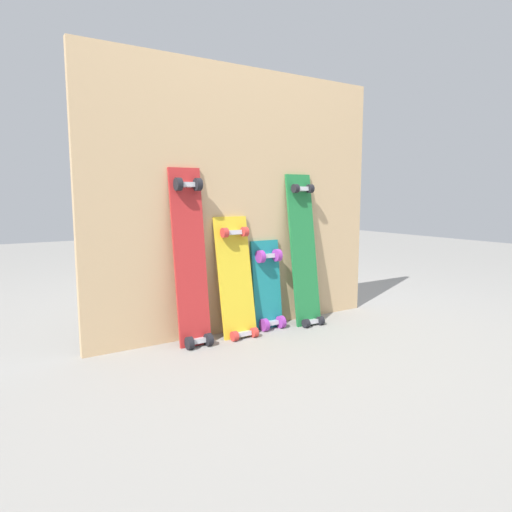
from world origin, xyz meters
TOP-DOWN VIEW (x-y plane):
  - ground_plane at (0.00, 0.00)m, footprint 12.00×12.00m
  - plywood_wall_panel at (0.00, 0.07)m, footprint 1.82×0.04m
  - skateboard_red at (-0.37, -0.02)m, footprint 0.17×0.19m
  - skateboard_yellow at (-0.10, -0.03)m, footprint 0.20×0.19m
  - skateboard_teal at (0.13, -0.00)m, footprint 0.19×0.14m
  - skateboard_green at (0.37, -0.03)m, footprint 0.18×0.20m

SIDE VIEW (x-z plane):
  - ground_plane at x=0.00m, z-range 0.00..0.00m
  - skateboard_teal at x=0.13m, z-range -0.06..0.51m
  - skateboard_yellow at x=-0.10m, z-range -0.07..0.66m
  - skateboard_green at x=0.37m, z-range -0.07..0.89m
  - skateboard_red at x=-0.37m, z-range -0.06..0.91m
  - plywood_wall_panel at x=0.00m, z-range 0.00..1.47m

